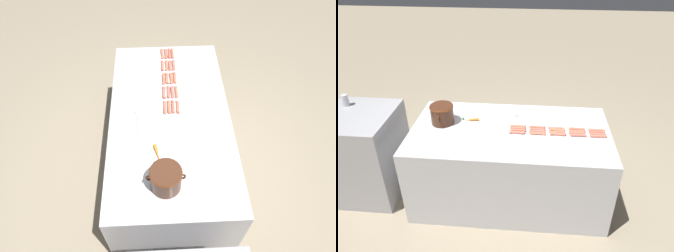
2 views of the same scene
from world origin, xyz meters
TOP-DOWN VIEW (x-y plane):
  - ground_plane at (0.00, 0.00)m, footprint 20.00×20.00m
  - griddle_counter at (0.00, 0.00)m, footprint 1.08×1.99m
  - hot_dog_0 at (-0.07, -0.85)m, footprint 0.03×0.16m
  - hot_dog_1 at (-0.07, -0.66)m, footprint 0.03×0.16m
  - hot_dog_2 at (-0.07, -0.47)m, footprint 0.03×0.16m
  - hot_dog_3 at (-0.08, -0.27)m, footprint 0.03×0.16m
  - hot_dog_4 at (-0.08, -0.08)m, footprint 0.04×0.16m
  - hot_dog_5 at (-0.04, -0.85)m, footprint 0.03×0.16m
  - hot_dog_6 at (-0.03, -0.66)m, footprint 0.03×0.16m
  - hot_dog_7 at (-0.04, -0.46)m, footprint 0.04×0.16m
  - hot_dog_8 at (-0.04, -0.27)m, footprint 0.03×0.16m
  - hot_dog_9 at (-0.03, -0.08)m, footprint 0.03×0.16m
  - hot_dog_10 at (0.00, -0.85)m, footprint 0.03×0.16m
  - hot_dog_11 at (0.00, -0.66)m, footprint 0.03×0.16m
  - hot_dog_12 at (0.01, -0.46)m, footprint 0.04×0.16m
  - hot_dog_13 at (0.00, -0.27)m, footprint 0.03×0.16m
  - hot_dog_14 at (0.01, -0.08)m, footprint 0.03×0.16m
  - hot_dog_15 at (0.04, -0.85)m, footprint 0.03×0.16m
  - hot_dog_16 at (0.04, -0.66)m, footprint 0.03×0.16m
  - hot_dog_17 at (0.04, -0.46)m, footprint 0.03×0.16m
  - hot_dog_18 at (0.04, -0.27)m, footprint 0.04×0.16m
  - hot_dog_19 at (0.04, -0.08)m, footprint 0.03×0.16m
  - bean_pot at (0.07, 0.70)m, footprint 0.30×0.24m
  - serving_spoon at (0.28, 0.01)m, footprint 0.07×0.27m
  - carrot at (0.12, 0.43)m, footprint 0.07×0.18m

SIDE VIEW (x-z plane):
  - ground_plane at x=0.00m, z-range 0.00..0.00m
  - griddle_counter at x=0.00m, z-range 0.00..0.85m
  - serving_spoon at x=0.28m, z-range 0.85..0.86m
  - hot_dog_0 at x=-0.07m, z-range 0.85..0.87m
  - hot_dog_1 at x=-0.07m, z-range 0.85..0.87m
  - hot_dog_2 at x=-0.07m, z-range 0.85..0.87m
  - hot_dog_3 at x=-0.08m, z-range 0.85..0.87m
  - hot_dog_4 at x=-0.08m, z-range 0.85..0.87m
  - hot_dog_5 at x=-0.04m, z-range 0.85..0.87m
  - hot_dog_6 at x=-0.03m, z-range 0.85..0.87m
  - hot_dog_7 at x=-0.04m, z-range 0.85..0.87m
  - hot_dog_8 at x=-0.04m, z-range 0.85..0.87m
  - hot_dog_9 at x=-0.03m, z-range 0.85..0.87m
  - hot_dog_10 at x=0.00m, z-range 0.85..0.87m
  - hot_dog_11 at x=0.00m, z-range 0.85..0.87m
  - hot_dog_12 at x=0.01m, z-range 0.85..0.87m
  - hot_dog_13 at x=0.00m, z-range 0.85..0.87m
  - hot_dog_14 at x=0.01m, z-range 0.85..0.87m
  - hot_dog_15 at x=0.04m, z-range 0.85..0.87m
  - hot_dog_16 at x=0.04m, z-range 0.85..0.87m
  - hot_dog_17 at x=0.04m, z-range 0.85..0.87m
  - hot_dog_18 at x=0.04m, z-range 0.85..0.87m
  - hot_dog_19 at x=0.04m, z-range 0.85..0.87m
  - carrot at x=0.12m, z-range 0.85..0.88m
  - bean_pot at x=0.07m, z-range 0.86..1.06m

